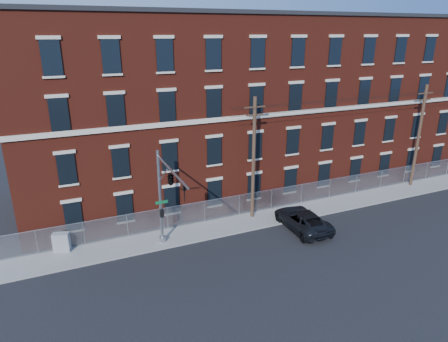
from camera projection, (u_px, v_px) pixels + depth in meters
The scene contains 10 objects.
ground at pixel (263, 255), 27.73m from camera, with size 140.00×140.00×0.00m, color black.
sidewalk at pixel (351, 200), 36.56m from camera, with size 65.00×3.00×0.12m, color gray.
mill_building at pixel (302, 98), 41.59m from camera, with size 55.30×14.32×16.30m.
chain_link_fence at pixel (343, 186), 37.35m from camera, with size 59.06×0.06×1.85m.
traffic_signal_mast at pixel (168, 185), 25.56m from camera, with size 0.90×6.75×7.00m.
utility_pole_near at pixel (254, 157), 31.55m from camera, with size 1.80×0.28×10.00m.
utility_pole_mid at pixel (419, 135), 38.34m from camera, with size 1.80×0.28×10.00m.
overhead_wires at pixel (425, 95), 37.08m from camera, with size 40.00×0.62×0.62m.
pickup_truck at pixel (302, 220), 31.22m from camera, with size 2.58×5.60×1.56m, color black.
utility_cabinet at pixel (61, 242), 27.81m from camera, with size 1.11×0.55×1.39m, color #929598.
Camera 1 is at (-12.21, -21.08, 14.77)m, focal length 31.83 mm.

